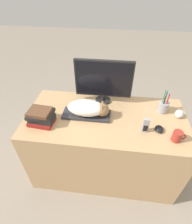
{
  "coord_description": "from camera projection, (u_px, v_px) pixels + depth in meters",
  "views": [
    {
      "loc": [
        0.06,
        -0.8,
        1.8
      ],
      "look_at": [
        -0.09,
        0.34,
        0.83
      ],
      "focal_mm": 28.0,
      "sensor_mm": 36.0,
      "label": 1
    }
  ],
  "objects": [
    {
      "name": "phone",
      "position": [
        146.0,
        125.0,
        1.37
      ],
      "size": [
        0.05,
        0.03,
        0.13
      ],
      "color": "#99999E",
      "rests_on": "desk"
    },
    {
      "name": "baseball",
      "position": [
        179.0,
        114.0,
        1.52
      ],
      "size": [
        0.07,
        0.07,
        0.07
      ],
      "color": "silver",
      "rests_on": "desk"
    },
    {
      "name": "ground_plane",
      "position": [
        100.0,
        196.0,
        1.77
      ],
      "size": [
        12.0,
        12.0,
        0.0
      ],
      "primitive_type": "plane",
      "color": "gray"
    },
    {
      "name": "coffee_mug",
      "position": [
        177.0,
        136.0,
        1.31
      ],
      "size": [
        0.1,
        0.07,
        0.09
      ],
      "color": "#9E2D23",
      "rests_on": "desk"
    },
    {
      "name": "computer_mouse",
      "position": [
        159.0,
        129.0,
        1.41
      ],
      "size": [
        0.07,
        0.08,
        0.03
      ],
      "color": "black",
      "rests_on": "desk"
    },
    {
      "name": "monitor",
      "position": [
        104.0,
        80.0,
        1.58
      ],
      "size": [
        0.52,
        0.15,
        0.42
      ],
      "color": "black",
      "rests_on": "desk"
    },
    {
      "name": "book_stack",
      "position": [
        41.0,
        117.0,
        1.45
      ],
      "size": [
        0.22,
        0.18,
        0.13
      ],
      "color": "maroon",
      "rests_on": "desk"
    },
    {
      "name": "cat",
      "position": [
        89.0,
        108.0,
        1.5
      ],
      "size": [
        0.36,
        0.17,
        0.14
      ],
      "color": "white",
      "rests_on": "keyboard"
    },
    {
      "name": "pen_cup",
      "position": [
        163.0,
        107.0,
        1.57
      ],
      "size": [
        0.09,
        0.09,
        0.23
      ],
      "color": "#939399",
      "rests_on": "desk"
    },
    {
      "name": "desk",
      "position": [
        104.0,
        145.0,
        1.79
      ],
      "size": [
        1.42,
        0.7,
        0.77
      ],
      "color": "tan",
      "rests_on": "ground_plane"
    },
    {
      "name": "keyboard",
      "position": [
        87.0,
        115.0,
        1.55
      ],
      "size": [
        0.42,
        0.15,
        0.02
      ],
      "color": "#2D2D33",
      "rests_on": "desk"
    }
  ]
}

